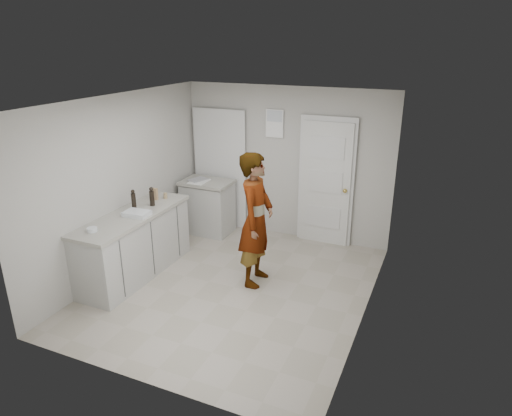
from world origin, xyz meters
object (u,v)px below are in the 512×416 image
at_px(cake_mix_box, 154,194).
at_px(oil_cruet_a, 152,197).
at_px(baking_dish, 137,214).
at_px(oil_cruet_b, 134,200).
at_px(egg_bowl, 92,230).
at_px(spice_jar, 165,196).
at_px(person, 256,220).

height_order(cake_mix_box, oil_cruet_a, oil_cruet_a).
xyz_separation_m(oil_cruet_a, baking_dish, (0.04, -0.42, -0.11)).
height_order(oil_cruet_a, oil_cruet_b, oil_cruet_b).
bearing_deg(egg_bowl, oil_cruet_a, 82.93).
relative_size(cake_mix_box, oil_cruet_a, 0.63).
height_order(oil_cruet_a, egg_bowl, oil_cruet_a).
bearing_deg(cake_mix_box, spice_jar, 41.88).
height_order(person, oil_cruet_a, person).
xyz_separation_m(oil_cruet_a, egg_bowl, (-0.13, -1.08, -0.11)).
bearing_deg(spice_jar, egg_bowl, -95.32).
bearing_deg(oil_cruet_b, spice_jar, 75.58).
bearing_deg(spice_jar, cake_mix_box, -138.60).
xyz_separation_m(baking_dish, egg_bowl, (-0.17, -0.67, -0.00)).
distance_m(person, baking_dish, 1.63).
bearing_deg(oil_cruet_a, oil_cruet_b, -123.03).
distance_m(person, spice_jar, 1.61).
height_order(cake_mix_box, spice_jar, cake_mix_box).
distance_m(oil_cruet_a, baking_dish, 0.43).
distance_m(cake_mix_box, baking_dish, 0.67).
height_order(person, baking_dish, person).
height_order(person, oil_cruet_b, person).
distance_m(spice_jar, egg_bowl, 1.42).
bearing_deg(oil_cruet_a, spice_jar, 90.39).
bearing_deg(baking_dish, oil_cruet_a, 95.60).
relative_size(oil_cruet_b, egg_bowl, 2.27).
bearing_deg(person, spice_jar, 77.13).
height_order(oil_cruet_b, baking_dish, oil_cruet_b).
distance_m(spice_jar, oil_cruet_b, 0.59).
distance_m(person, egg_bowl, 2.09).
xyz_separation_m(person, oil_cruet_b, (-1.73, -0.32, 0.14)).
bearing_deg(oil_cruet_b, oil_cruet_a, 56.97).
bearing_deg(egg_bowl, spice_jar, 84.68).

